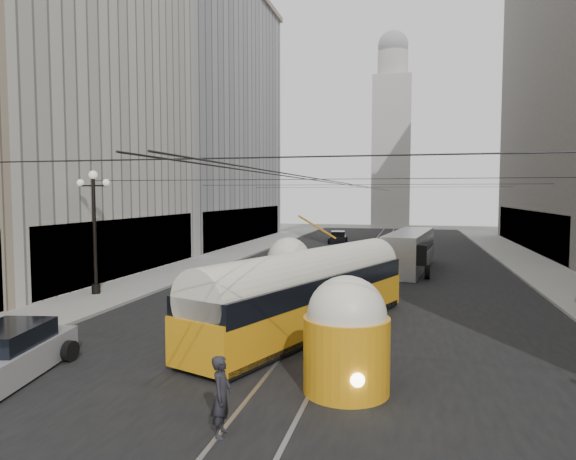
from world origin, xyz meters
The scene contains 16 objects.
road centered at (0.00, 32.50, 0.00)m, with size 20.00×85.00×0.02m, color black.
sidewalk_left centered at (-12.00, 36.00, 0.07)m, with size 4.00×72.00×0.15m, color gray.
sidewalk_right centered at (12.00, 36.00, 0.07)m, with size 4.00×72.00×0.15m, color gray.
rail_left centered at (-0.75, 32.50, 0.00)m, with size 0.12×85.00×0.04m, color gray.
rail_right centered at (0.75, 32.50, 0.00)m, with size 0.12×85.00×0.04m, color gray.
building_left_mid centered at (-20.00, 24.00, 17.31)m, with size 12.60×20.60×34.60m.
building_left_far centered at (-19.99, 48.00, 14.31)m, with size 12.60×28.60×28.60m.
distant_tower centered at (0.00, 80.00, 14.97)m, with size 6.00×6.00×31.36m.
lamppost_left_mid centered at (-12.60, 18.00, 3.74)m, with size 1.86×0.44×6.37m.
catenary centered at (0.12, 31.49, 5.88)m, with size 25.00×72.00×0.23m.
streetcar centered at (-0.50, 13.85, 1.56)m, with size 6.65×13.85×3.20m.
city_bus centered at (3.21, 31.22, 1.48)m, with size 3.61×10.90×2.71m.
sedan_silver centered at (-8.05, 6.99, 0.68)m, with size 2.76×4.99×1.49m.
sedan_white_far centered at (3.30, 46.10, 0.62)m, with size 2.95×4.67×1.37m.
sedan_dark_far centered at (-4.48, 50.26, 0.58)m, with size 2.20×4.23×1.28m.
pedestrian_crossing_a centered at (-0.68, 5.00, 0.90)m, with size 0.65×0.43×1.79m, color black.
Camera 1 is at (3.30, -5.30, 5.31)m, focal length 32.00 mm.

